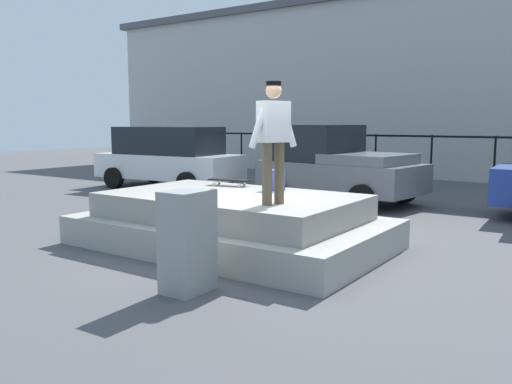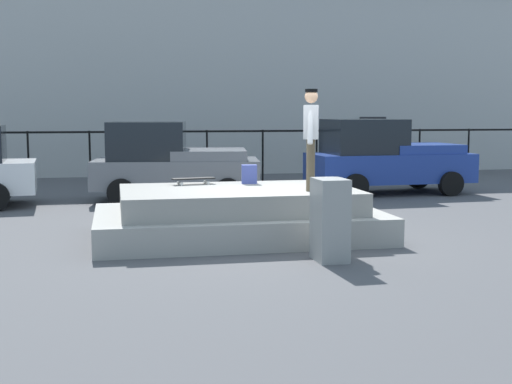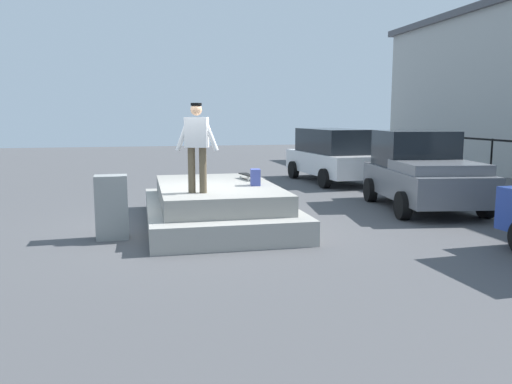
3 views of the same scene
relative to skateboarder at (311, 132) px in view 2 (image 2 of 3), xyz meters
name	(u,v)px [view 2 (image 2 of 3)]	position (x,y,z in m)	size (l,w,h in m)	color
ground_plane	(279,240)	(-0.51, 0.12, -1.85)	(60.00, 60.00, 0.00)	#4C4C4F
concrete_ledge	(238,215)	(-1.15, 0.54, -1.46)	(4.91, 2.98, 0.86)	#9E9B93
skateboarder	(311,132)	(0.00, 0.00, 0.00)	(0.36, 0.82, 1.71)	brown
skateboard	(193,179)	(-1.83, 1.38, -0.89)	(0.81, 0.34, 0.12)	black
backpack	(249,174)	(-0.80, 1.32, -0.81)	(0.28, 0.20, 0.35)	#3F4C99
car_grey_pickup_mid	(170,162)	(-1.90, 5.86, -0.90)	(4.25, 2.59, 1.94)	slate
car_blue_pickup_far	(384,157)	(3.82, 6.11, -0.88)	(4.34, 2.18, 1.99)	navy
utility_box	(330,220)	(-0.17, -1.62, -1.24)	(0.44, 0.60, 1.22)	gray
fence_row	(207,147)	(-0.51, 9.37, -0.72)	(24.06, 0.06, 1.64)	black
warehouse_building	(184,79)	(-0.51, 15.97, 1.59)	(32.91, 7.37, 6.85)	#B2B2AD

